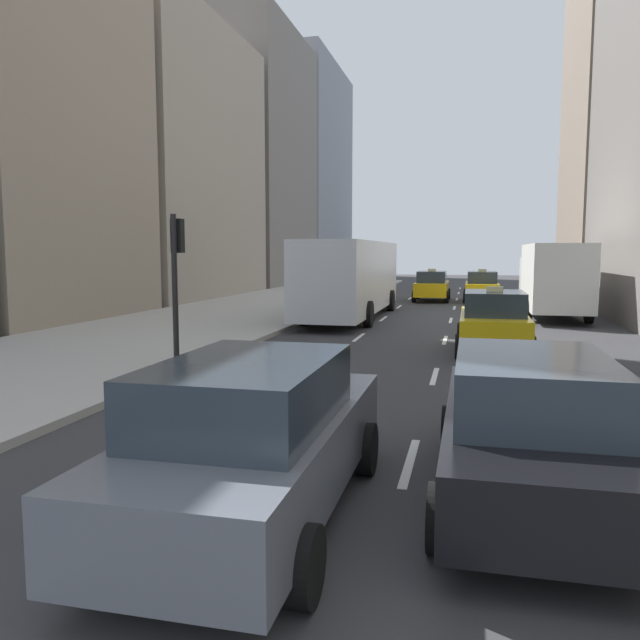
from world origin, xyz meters
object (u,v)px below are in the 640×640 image
at_px(city_bus, 351,276).
at_px(taxi_second, 432,286).
at_px(box_truck, 553,278).
at_px(traffic_light_pole, 176,271).
at_px(sedan_silver_behind, 256,437).
at_px(taxi_lead, 494,321).
at_px(taxi_third, 482,286).
at_px(sedan_black_near, 529,427).

bearing_deg(city_bus, taxi_second, 74.72).
bearing_deg(box_truck, traffic_light_pole, -120.31).
bearing_deg(box_truck, sedan_silver_behind, -103.95).
bearing_deg(sedan_silver_behind, city_bus, 97.90).
xyz_separation_m(taxi_lead, taxi_third, (0.00, 18.55, 0.00)).
height_order(box_truck, traffic_light_pole, traffic_light_pole).
relative_size(sedan_black_near, traffic_light_pole, 1.36).
distance_m(sedan_silver_behind, traffic_light_pole, 7.52).
bearing_deg(traffic_light_pole, box_truck, 59.69).
bearing_deg(sedan_black_near, traffic_light_pole, 143.10).
relative_size(taxi_lead, city_bus, 0.38).
bearing_deg(city_bus, taxi_third, 61.35).
relative_size(taxi_lead, taxi_second, 1.00).
relative_size(sedan_black_near, box_truck, 0.58).
distance_m(sedan_black_near, city_bus, 19.95).
height_order(taxi_second, taxi_third, same).
xyz_separation_m(taxi_second, box_truck, (5.60, -8.01, 0.83)).
bearing_deg(taxi_lead, taxi_third, 90.00).
bearing_deg(sedan_black_near, taxi_third, 90.00).
bearing_deg(taxi_third, sedan_black_near, -90.00).
bearing_deg(city_bus, traffic_light_pole, -94.63).
relative_size(sedan_black_near, city_bus, 0.42).
bearing_deg(box_truck, taxi_third, 109.30).
distance_m(taxi_lead, traffic_light_pole, 9.02).
distance_m(taxi_second, sedan_black_near, 29.55).
xyz_separation_m(taxi_second, taxi_third, (2.80, -0.02, 0.00)).
height_order(taxi_second, city_bus, city_bus).
height_order(taxi_third, box_truck, box_truck).
relative_size(sedan_silver_behind, traffic_light_pole, 1.36).
distance_m(taxi_lead, taxi_third, 18.55).
xyz_separation_m(taxi_third, box_truck, (2.80, -7.99, 0.83)).
height_order(city_bus, box_truck, city_bus).
bearing_deg(taxi_third, taxi_lead, -90.00).
xyz_separation_m(taxi_third, sedan_black_near, (0.00, -29.40, -0.01)).
xyz_separation_m(city_bus, traffic_light_pole, (-1.14, -14.06, 0.62)).
relative_size(taxi_lead, box_truck, 0.52).
bearing_deg(box_truck, sedan_black_near, -97.45).
relative_size(taxi_second, sedan_black_near, 0.90).
bearing_deg(traffic_light_pole, city_bus, 85.37).
distance_m(taxi_second, sedan_silver_behind, 30.56).
relative_size(sedan_black_near, sedan_silver_behind, 0.99).
relative_size(taxi_lead, traffic_light_pole, 1.22).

